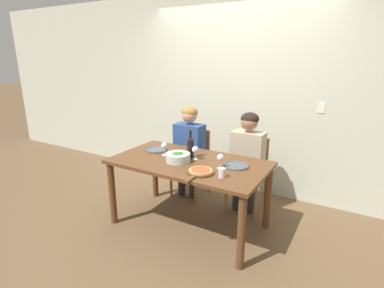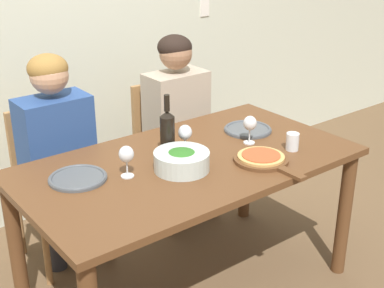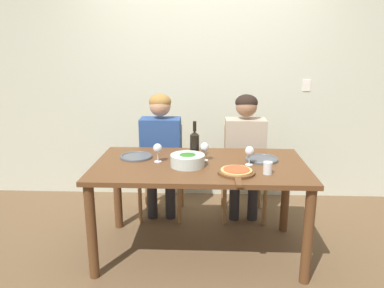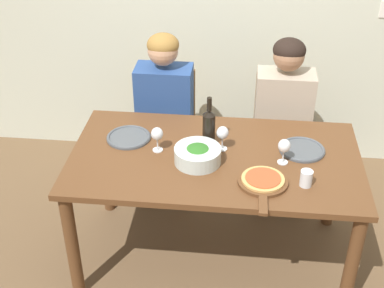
% 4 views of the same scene
% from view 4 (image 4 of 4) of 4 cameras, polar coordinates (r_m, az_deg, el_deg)
% --- Properties ---
extents(ground_plane, '(40.00, 40.00, 0.00)m').
position_cam_4_polar(ground_plane, '(3.54, 2.18, -11.65)').
color(ground_plane, brown).
extents(dining_table, '(1.66, 0.91, 0.77)m').
position_cam_4_polar(dining_table, '(3.11, 2.44, -2.89)').
color(dining_table, brown).
rests_on(dining_table, ground).
extents(chair_left, '(0.42, 0.42, 0.89)m').
position_cam_4_polar(chair_left, '(3.88, -2.65, 1.85)').
color(chair_left, '#9E7042').
rests_on(chair_left, ground).
extents(chair_right, '(0.42, 0.42, 0.89)m').
position_cam_4_polar(chair_right, '(3.85, 9.34, 1.19)').
color(chair_right, '#9E7042').
rests_on(chair_right, ground).
extents(person_woman, '(0.47, 0.51, 1.22)m').
position_cam_4_polar(person_woman, '(3.66, -2.99, 4.38)').
color(person_woman, '#28282D').
rests_on(person_woman, ground).
extents(person_man, '(0.47, 0.51, 1.22)m').
position_cam_4_polar(person_man, '(3.63, 9.74, 3.70)').
color(person_man, '#28282D').
rests_on(person_man, ground).
extents(wine_bottle, '(0.07, 0.07, 0.31)m').
position_cam_4_polar(wine_bottle, '(3.08, 1.81, 1.82)').
color(wine_bottle, black).
rests_on(wine_bottle, dining_table).
extents(broccoli_bowl, '(0.26, 0.26, 0.10)m').
position_cam_4_polar(broccoli_bowl, '(2.97, 0.61, -1.17)').
color(broccoli_bowl, silver).
rests_on(broccoli_bowl, dining_table).
extents(dinner_plate_left, '(0.26, 0.26, 0.02)m').
position_cam_4_polar(dinner_plate_left, '(3.22, -6.77, 0.74)').
color(dinner_plate_left, '#4C5156').
rests_on(dinner_plate_left, dining_table).
extents(dinner_plate_right, '(0.26, 0.26, 0.02)m').
position_cam_4_polar(dinner_plate_right, '(3.15, 11.65, -0.56)').
color(dinner_plate_right, '#4C5156').
rests_on(dinner_plate_right, dining_table).
extents(pizza_on_board, '(0.27, 0.41, 0.04)m').
position_cam_4_polar(pizza_on_board, '(2.85, 7.57, -3.99)').
color(pizza_on_board, brown).
rests_on(pizza_on_board, dining_table).
extents(wine_glass_left, '(0.07, 0.07, 0.15)m').
position_cam_4_polar(wine_glass_left, '(3.05, -3.74, 0.97)').
color(wine_glass_left, silver).
rests_on(wine_glass_left, dining_table).
extents(wine_glass_right, '(0.07, 0.07, 0.15)m').
position_cam_4_polar(wine_glass_right, '(2.98, 9.81, -0.31)').
color(wine_glass_right, silver).
rests_on(wine_glass_right, dining_table).
extents(wine_glass_centre, '(0.07, 0.07, 0.15)m').
position_cam_4_polar(wine_glass_centre, '(3.05, 3.28, 1.08)').
color(wine_glass_centre, silver).
rests_on(wine_glass_centre, dining_table).
extents(water_tumbler, '(0.07, 0.07, 0.09)m').
position_cam_4_polar(water_tumbler, '(2.86, 12.09, -3.60)').
color(water_tumbler, silver).
rests_on(water_tumbler, dining_table).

